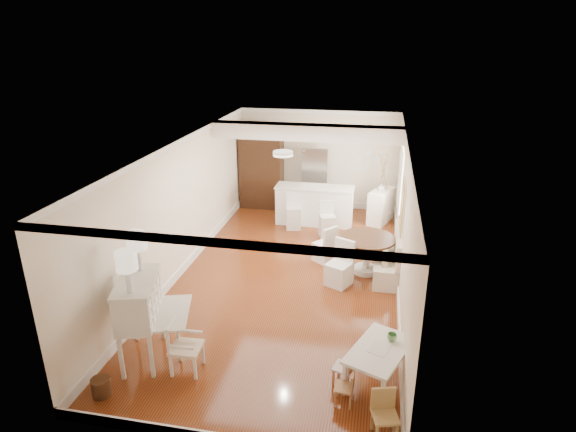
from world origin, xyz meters
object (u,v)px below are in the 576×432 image
(kids_chair_c, at_px, (385,416))
(pantry_cabinet, at_px, (262,168))
(kids_table, at_px, (378,365))
(gustavian_armchair, at_px, (186,347))
(fridge, at_px, (327,180))
(sideboard, at_px, (381,206))
(slip_chair_near, at_px, (339,264))
(slip_chair_far, at_px, (324,243))
(kids_chair_b, at_px, (344,367))
(wicker_basket, at_px, (101,387))
(kids_chair_a, at_px, (344,387))
(bar_stool_left, at_px, (294,211))
(bar_stool_right, at_px, (327,220))
(breakfast_counter, at_px, (314,205))
(dining_table, at_px, (366,255))
(secretary_bureau, at_px, (140,320))

(kids_chair_c, bearing_deg, pantry_cabinet, 98.34)
(kids_table, bearing_deg, gustavian_armchair, -174.10)
(fridge, bearing_deg, sideboard, -21.77)
(slip_chair_near, bearing_deg, fridge, 126.31)
(slip_chair_near, relative_size, pantry_cabinet, 0.40)
(kids_chair_c, bearing_deg, slip_chair_far, 90.12)
(kids_chair_c, bearing_deg, kids_chair_b, 108.23)
(wicker_basket, height_order, kids_chair_a, kids_chair_a)
(bar_stool_left, bearing_deg, pantry_cabinet, 116.40)
(kids_table, relative_size, bar_stool_left, 1.23)
(wicker_basket, height_order, kids_table, kids_table)
(kids_table, bearing_deg, bar_stool_right, 104.68)
(breakfast_counter, bearing_deg, slip_chair_near, -73.36)
(wicker_basket, height_order, pantry_cabinet, pantry_cabinet)
(kids_chair_c, xyz_separation_m, dining_table, (-0.42, 4.47, 0.07))
(gustavian_armchair, relative_size, slip_chair_near, 0.89)
(kids_chair_b, bearing_deg, wicker_basket, -59.48)
(gustavian_armchair, relative_size, fridge, 0.46)
(wicker_basket, xyz_separation_m, kids_chair_a, (3.35, 0.50, 0.13))
(sideboard, bearing_deg, kids_chair_a, -72.74)
(secretary_bureau, relative_size, bar_stool_left, 1.48)
(gustavian_armchair, xyz_separation_m, pantry_cabinet, (-0.68, 7.40, 0.74))
(dining_table, relative_size, pantry_cabinet, 0.51)
(kids_chair_b, bearing_deg, secretary_bureau, -74.61)
(slip_chair_near, relative_size, sideboard, 0.98)
(gustavian_armchair, relative_size, kids_chair_b, 1.42)
(wicker_basket, bearing_deg, fridge, 74.82)
(gustavian_armchair, bearing_deg, bar_stool_right, -17.32)
(pantry_cabinet, bearing_deg, kids_chair_a, -68.22)
(kids_chair_a, xyz_separation_m, pantry_cabinet, (-3.05, 7.64, 0.88))
(pantry_cabinet, relative_size, sideboard, 2.44)
(pantry_cabinet, bearing_deg, sideboard, -10.58)
(gustavian_armchair, height_order, breakfast_counter, breakfast_counter)
(secretary_bureau, distance_m, kids_chair_c, 3.82)
(kids_chair_c, relative_size, slip_chair_far, 0.77)
(kids_table, distance_m, bar_stool_left, 6.03)
(wicker_basket, bearing_deg, slip_chair_far, 62.39)
(sideboard, bearing_deg, bar_stool_right, -114.44)
(slip_chair_far, bearing_deg, breakfast_counter, -127.54)
(secretary_bureau, relative_size, slip_chair_far, 1.63)
(kids_chair_b, xyz_separation_m, slip_chair_near, (-0.35, 2.94, 0.17))
(fridge, bearing_deg, slip_chair_far, -84.01)
(kids_chair_c, xyz_separation_m, fridge, (-1.70, 8.10, 0.58))
(kids_table, xyz_separation_m, dining_table, (-0.32, 3.45, 0.11))
(kids_chair_b, bearing_deg, kids_table, 121.43)
(kids_table, xyz_separation_m, bar_stool_left, (-2.28, 5.58, 0.18))
(slip_chair_near, height_order, bar_stool_right, slip_chair_near)
(kids_table, distance_m, dining_table, 3.47)
(kids_chair_c, bearing_deg, gustavian_armchair, 150.42)
(kids_chair_a, xyz_separation_m, slip_chair_far, (-0.81, 4.36, 0.15))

